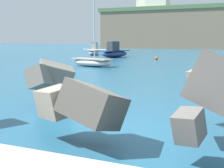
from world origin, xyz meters
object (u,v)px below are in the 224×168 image
(station_building_west, at_px, (156,5))
(station_building_central, at_px, (148,3))
(boat_mid_right, at_px, (115,52))
(boat_near_centre, at_px, (92,62))
(mooring_buoy_inner, at_px, (157,58))
(station_building_east, at_px, (158,1))
(mooring_buoy_middle, at_px, (204,68))
(boat_near_right, at_px, (94,51))

(station_building_west, xyz_separation_m, station_building_central, (-0.78, -9.62, -0.39))
(boat_mid_right, relative_size, station_building_west, 0.74)
(boat_near_centre, xyz_separation_m, boat_mid_right, (-3.38, 15.00, 0.30))
(boat_near_centre, xyz_separation_m, station_building_west, (-13.24, 84.50, 15.45))
(boat_mid_right, bearing_deg, mooring_buoy_inner, -23.31)
(station_building_east, bearing_deg, station_building_west, 104.41)
(mooring_buoy_inner, bearing_deg, station_building_east, 102.92)
(mooring_buoy_middle, height_order, station_building_central, station_building_central)
(station_building_west, height_order, station_building_east, station_building_west)
(mooring_buoy_inner, bearing_deg, boat_near_right, 147.52)
(boat_near_centre, height_order, station_building_west, station_building_west)
(station_building_east, bearing_deg, station_building_central, 126.98)
(mooring_buoy_inner, bearing_deg, mooring_buoy_middle, -60.56)
(boat_near_centre, bearing_deg, mooring_buoy_middle, -1.89)
(station_building_central, bearing_deg, station_building_west, 85.34)
(mooring_buoy_inner, xyz_separation_m, mooring_buoy_middle, (6.91, -12.24, 0.00))
(mooring_buoy_middle, relative_size, station_building_central, 0.05)
(boat_mid_right, relative_size, mooring_buoy_middle, 13.63)
(boat_near_right, distance_m, mooring_buoy_middle, 28.80)
(station_building_east, bearing_deg, boat_mid_right, -83.89)
(boat_near_centre, bearing_deg, station_building_east, 97.57)
(mooring_buoy_middle, bearing_deg, boat_near_right, 134.24)
(boat_near_centre, distance_m, mooring_buoy_middle, 10.77)
(boat_near_centre, xyz_separation_m, station_building_east, (-9.08, 68.31, 14.91))
(boat_mid_right, height_order, station_building_west, station_building_west)
(station_building_central, height_order, station_building_east, station_building_central)
(boat_near_right, distance_m, station_building_east, 50.24)
(boat_near_right, xyz_separation_m, station_building_west, (-3.92, 64.22, 15.25))
(mooring_buoy_inner, height_order, station_building_central, station_building_central)
(station_building_west, relative_size, station_building_central, 1.01)
(boat_near_centre, xyz_separation_m, station_building_central, (-14.03, 74.88, 15.06))
(boat_mid_right, distance_m, station_building_central, 62.58)
(mooring_buoy_middle, height_order, station_building_east, station_building_east)
(mooring_buoy_inner, distance_m, station_building_east, 59.84)
(boat_near_right, distance_m, boat_mid_right, 7.95)
(mooring_buoy_middle, relative_size, station_building_west, 0.05)
(boat_near_centre, relative_size, station_building_west, 0.89)
(mooring_buoy_middle, relative_size, station_building_east, 0.06)
(mooring_buoy_middle, bearing_deg, boat_near_centre, 178.11)
(mooring_buoy_inner, xyz_separation_m, station_building_west, (-17.10, 72.61, 15.71))
(station_building_west, bearing_deg, boat_mid_right, -81.92)
(station_building_east, bearing_deg, boat_near_centre, -82.43)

